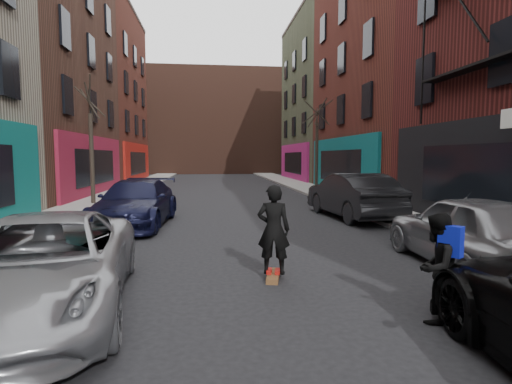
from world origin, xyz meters
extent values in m
cube|color=gray|center=(-6.25, 30.00, 0.07)|extent=(2.50, 84.00, 0.13)
cube|color=gray|center=(6.25, 30.00, 0.07)|extent=(2.50, 84.00, 0.13)
cube|color=#47281E|center=(0.00, 56.00, 7.00)|extent=(40.00, 10.00, 14.00)
imported|color=#989AA0|center=(-3.20, 4.63, 0.72)|extent=(3.06, 5.48, 1.45)
imported|color=black|center=(-3.20, 12.20, 0.77)|extent=(2.50, 5.42, 1.53)
imported|color=gray|center=(4.60, 6.11, 0.79)|extent=(2.05, 4.71, 1.58)
imported|color=black|center=(4.60, 13.03, 0.85)|extent=(2.24, 5.28, 1.70)
cube|color=brown|center=(0.45, 5.90, 0.05)|extent=(0.40, 0.83, 0.10)
imported|color=black|center=(0.45, 5.90, 0.95)|extent=(0.70, 0.54, 1.70)
imported|color=black|center=(2.39, 3.69, 0.77)|extent=(0.94, 0.90, 1.54)
cube|color=#0B16A3|center=(2.49, 3.54, 1.18)|extent=(0.28, 0.33, 0.42)
camera|label=1|loc=(-0.74, -1.44, 2.32)|focal=28.00mm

